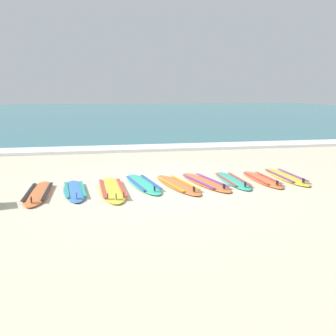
# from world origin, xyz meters

# --- Properties ---
(ground_plane) EXTENTS (80.00, 80.00, 0.00)m
(ground_plane) POSITION_xyz_m (0.00, 0.00, 0.00)
(ground_plane) COLOR beige
(sea) EXTENTS (80.00, 60.00, 0.10)m
(sea) POSITION_xyz_m (0.00, 35.10, 0.05)
(sea) COLOR teal
(sea) RESTS_ON ground
(wave_foam_strip) EXTENTS (80.00, 1.33, 0.11)m
(wave_foam_strip) POSITION_xyz_m (0.00, 5.77, 0.06)
(wave_foam_strip) COLOR white
(wave_foam_strip) RESTS_ON ground
(surfboard_0) EXTENTS (0.54, 2.12, 0.18)m
(surfboard_0) POSITION_xyz_m (-2.74, -0.22, 0.04)
(surfboard_0) COLOR orange
(surfboard_0) RESTS_ON ground
(surfboard_1) EXTENTS (0.70, 2.00, 0.18)m
(surfboard_1) POSITION_xyz_m (-1.97, -0.16, 0.04)
(surfboard_1) COLOR #3875CC
(surfboard_1) RESTS_ON ground
(surfboard_2) EXTENTS (0.70, 2.38, 0.18)m
(surfboard_2) POSITION_xyz_m (-1.14, -0.21, 0.04)
(surfboard_2) COLOR yellow
(surfboard_2) RESTS_ON ground
(surfboard_3) EXTENTS (0.92, 2.22, 0.18)m
(surfboard_3) POSITION_xyz_m (-0.39, 0.16, 0.04)
(surfboard_3) COLOR #2DB793
(surfboard_3) RESTS_ON ground
(surfboard_4) EXTENTS (1.01, 2.22, 0.18)m
(surfboard_4) POSITION_xyz_m (0.40, -0.07, 0.04)
(surfboard_4) COLOR orange
(surfboard_4) RESTS_ON ground
(surfboard_5) EXTENTS (1.04, 2.24, 0.18)m
(surfboard_5) POSITION_xyz_m (1.12, 0.05, 0.04)
(surfboard_5) COLOR orange
(surfboard_5) RESTS_ON ground
(surfboard_6) EXTENTS (0.54, 1.99, 0.18)m
(surfboard_6) POSITION_xyz_m (1.84, 0.08, 0.04)
(surfboard_6) COLOR #2DB793
(surfboard_6) RESTS_ON ground
(surfboard_7) EXTENTS (0.55, 1.94, 0.18)m
(surfboard_7) POSITION_xyz_m (2.62, 0.05, 0.04)
(surfboard_7) COLOR orange
(surfboard_7) RESTS_ON ground
(surfboard_8) EXTENTS (0.55, 2.16, 0.18)m
(surfboard_8) POSITION_xyz_m (3.37, 0.23, 0.04)
(surfboard_8) COLOR yellow
(surfboard_8) RESTS_ON ground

